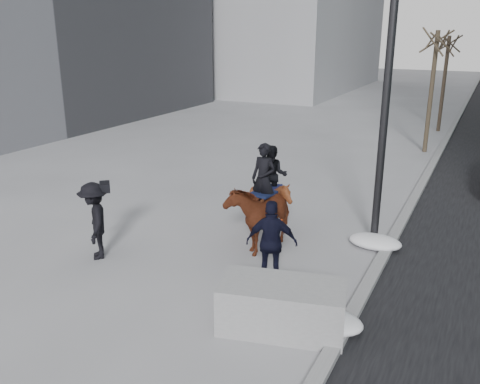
% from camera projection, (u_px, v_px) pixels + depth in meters
% --- Properties ---
extents(ground, '(120.00, 120.00, 0.00)m').
position_uv_depth(ground, '(214.00, 276.00, 10.66)').
color(ground, gray).
rests_on(ground, ground).
extents(curb, '(0.25, 90.00, 0.12)m').
position_uv_depth(curb, '(428.00, 174.00, 17.87)').
color(curb, gray).
rests_on(curb, ground).
extents(planter, '(2.30, 1.51, 0.85)m').
position_uv_depth(planter, '(282.00, 307.00, 8.66)').
color(planter, gray).
rests_on(planter, ground).
extents(tree_near, '(1.20, 1.20, 5.43)m').
position_uv_depth(tree_near, '(432.00, 86.00, 20.54)').
color(tree_near, '#352C1F').
rests_on(tree_near, ground).
extents(tree_far, '(1.20, 1.20, 5.13)m').
position_uv_depth(tree_far, '(444.00, 79.00, 24.86)').
color(tree_far, '#362820').
rests_on(tree_far, ground).
extents(mounted_left, '(1.13, 2.00, 2.45)m').
position_uv_depth(mounted_left, '(261.00, 209.00, 11.91)').
color(mounted_left, '#4F210F').
rests_on(mounted_left, ground).
extents(mounted_right, '(1.54, 1.63, 2.23)m').
position_uv_depth(mounted_right, '(270.00, 199.00, 12.65)').
color(mounted_right, '#451C0D').
rests_on(mounted_right, ground).
extents(feeder, '(1.11, 1.00, 1.75)m').
position_uv_depth(feeder, '(272.00, 243.00, 10.12)').
color(feeder, black).
rests_on(feeder, ground).
extents(camera_crew, '(1.24, 1.28, 1.75)m').
position_uv_depth(camera_crew, '(95.00, 220.00, 11.26)').
color(camera_crew, black).
rests_on(camera_crew, ground).
extents(lamppost, '(0.25, 3.07, 9.09)m').
position_uv_depth(lamppost, '(395.00, 26.00, 11.03)').
color(lamppost, black).
rests_on(lamppost, ground).
extents(snow_piles, '(1.26, 4.57, 0.32)m').
position_uv_depth(snow_piles, '(354.00, 276.00, 10.28)').
color(snow_piles, silver).
rests_on(snow_piles, ground).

